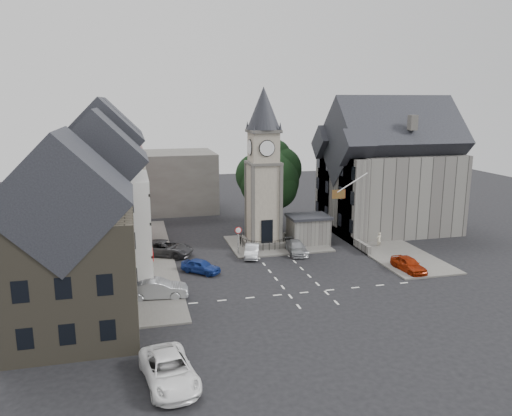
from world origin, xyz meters
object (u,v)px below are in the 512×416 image
object	(u,v)px
pedestrian	(379,240)
clock_tower	(263,169)
stone_shelter	(308,229)
car_west_blue	(201,266)
car_east_red	(409,264)

from	to	relation	value
pedestrian	clock_tower	bearing A→B (deg)	-34.34
stone_shelter	car_west_blue	size ratio (longest dim) A/B	1.19
stone_shelter	car_west_blue	bearing A→B (deg)	-152.47
clock_tower	car_west_blue	bearing A→B (deg)	-137.38
car_west_blue	pedestrian	distance (m)	19.31
clock_tower	car_east_red	bearing A→B (deg)	-46.41
car_east_red	pedestrian	size ratio (longest dim) A/B	2.52
clock_tower	pedestrian	world-z (taller)	clock_tower
clock_tower	car_east_red	size ratio (longest dim) A/B	4.14
pedestrian	car_west_blue	bearing A→B (deg)	-7.37
car_west_blue	car_east_red	xyz separation A→B (m)	(17.96, -4.09, 0.05)
car_east_red	pedestrian	world-z (taller)	pedestrian
stone_shelter	pedestrian	xyz separation A→B (m)	(6.70, -2.94, -0.77)
pedestrian	car_east_red	bearing A→B (deg)	64.48
stone_shelter	clock_tower	bearing A→B (deg)	174.16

